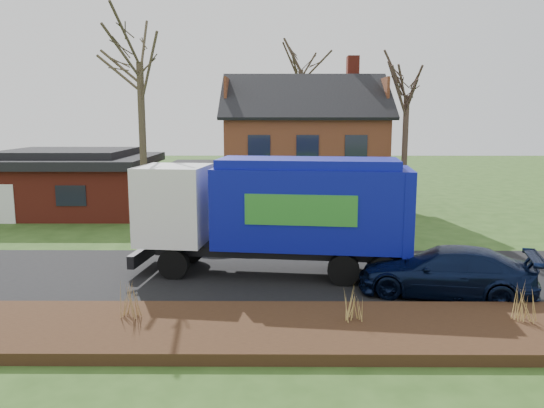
{
  "coord_description": "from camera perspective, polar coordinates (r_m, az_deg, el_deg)",
  "views": [
    {
      "loc": [
        0.26,
        -18.28,
        5.58
      ],
      "look_at": [
        0.14,
        2.5,
        2.17
      ],
      "focal_mm": 35.0,
      "sensor_mm": 36.0,
      "label": 1
    }
  ],
  "objects": [
    {
      "name": "road",
      "position": [
        19.11,
        -0.47,
        -7.64
      ],
      "size": [
        80.0,
        7.0,
        0.02
      ],
      "primitive_type": "cube",
      "color": "black",
      "rests_on": "ground"
    },
    {
      "name": "garbage_truck",
      "position": [
        18.75,
        0.71,
        -0.44
      ],
      "size": [
        9.97,
        3.76,
        4.17
      ],
      "rotation": [
        0.0,
        0.0,
        -0.12
      ],
      "color": "black",
      "rests_on": "ground"
    },
    {
      "name": "grass_clump_east",
      "position": [
        15.56,
        25.53,
        -9.6
      ],
      "size": [
        0.38,
        0.31,
        0.95
      ],
      "color": "tan",
      "rests_on": "mulch_verge"
    },
    {
      "name": "grass_clump_west",
      "position": [
        14.82,
        -14.97,
        -9.92
      ],
      "size": [
        0.36,
        0.3,
        0.96
      ],
      "color": "#9B7644",
      "rests_on": "mulch_verge"
    },
    {
      "name": "silver_sedan",
      "position": [
        23.4,
        -6.55,
        -2.78
      ],
      "size": [
        4.54,
        2.75,
        1.41
      ],
      "primitive_type": "imported",
      "rotation": [
        0.0,
        0.0,
        1.26
      ],
      "color": "#B3B5BB",
      "rests_on": "ground"
    },
    {
      "name": "tree_front_west",
      "position": [
        27.16,
        -14.16,
        17.1
      ],
      "size": [
        3.83,
        3.83,
        11.39
      ],
      "color": "#473C2A",
      "rests_on": "ground"
    },
    {
      "name": "tree_back",
      "position": [
        40.43,
        3.14,
        15.91
      ],
      "size": [
        3.88,
        3.88,
        12.28
      ],
      "color": "#382C22",
      "rests_on": "ground"
    },
    {
      "name": "tree_front_east",
      "position": [
        29.05,
        14.39,
        13.36
      ],
      "size": [
        3.44,
        3.44,
        9.57
      ],
      "color": "#443228",
      "rests_on": "ground"
    },
    {
      "name": "grass_clump_mid",
      "position": [
        14.26,
        8.7,
        -10.53
      ],
      "size": [
        0.33,
        0.27,
        0.93
      ],
      "color": "tan",
      "rests_on": "mulch_verge"
    },
    {
      "name": "navy_wagon",
      "position": [
        17.68,
        18.16,
        -6.91
      ],
      "size": [
        5.77,
        3.54,
        1.56
      ],
      "primitive_type": "imported",
      "rotation": [
        0.0,
        0.0,
        -1.84
      ],
      "color": "black",
      "rests_on": "ground"
    },
    {
      "name": "mulch_verge",
      "position": [
        14.07,
        -0.78,
        -13.39
      ],
      "size": [
        80.0,
        3.5,
        0.3
      ],
      "primitive_type": "cube",
      "color": "black",
      "rests_on": "ground"
    },
    {
      "name": "main_house",
      "position": [
        32.25,
        2.53,
        6.54
      ],
      "size": [
        12.95,
        8.95,
        9.26
      ],
      "color": "beige",
      "rests_on": "ground"
    },
    {
      "name": "ground",
      "position": [
        19.11,
        -0.47,
        -7.66
      ],
      "size": [
        120.0,
        120.0,
        0.0
      ],
      "primitive_type": "plane",
      "color": "#2A4918",
      "rests_on": "ground"
    },
    {
      "name": "ranch_house",
      "position": [
        33.81,
        -20.95,
        2.3
      ],
      "size": [
        9.8,
        8.2,
        3.7
      ],
      "color": "maroon",
      "rests_on": "ground"
    }
  ]
}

